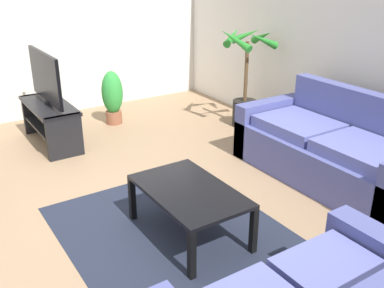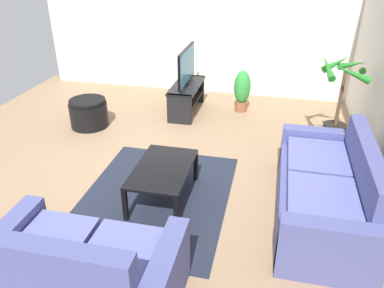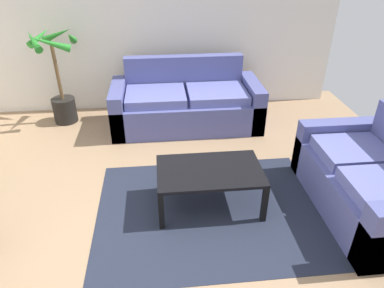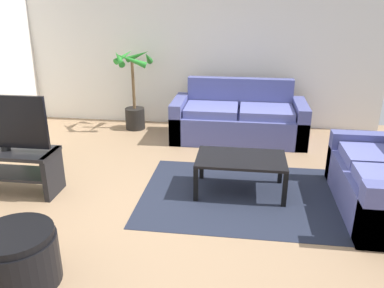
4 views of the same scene
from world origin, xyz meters
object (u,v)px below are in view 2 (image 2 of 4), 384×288
at_px(tv, 187,66).
at_px(potted_palm, 338,111).
at_px(coffee_table, 163,171).
at_px(ottoman, 89,113).
at_px(couch_main, 325,193).
at_px(tv_stand, 187,94).
at_px(potted_plant_small, 242,90).
at_px(couch_loveseat, 84,273).

xyz_separation_m(tv, potted_palm, (0.80, 2.40, -0.28)).
height_order(coffee_table, ottoman, ottoman).
bearing_deg(tv, couch_main, 40.13).
bearing_deg(coffee_table, tv_stand, -172.40).
bearing_deg(potted_palm, couch_main, -8.58).
bearing_deg(tv_stand, ottoman, -56.71).
height_order(couch_main, coffee_table, couch_main).
bearing_deg(potted_plant_small, couch_main, 23.19).
bearing_deg(ottoman, potted_plant_small, 116.95).
xyz_separation_m(coffee_table, ottoman, (-1.67, -1.77, -0.15)).
bearing_deg(couch_main, tv, -139.87).
height_order(tv, potted_plant_small, tv).
distance_m(couch_main, potted_plant_small, 3.05).
bearing_deg(coffee_table, ottoman, -133.41).
distance_m(coffee_table, ottoman, 2.44).
height_order(couch_main, ottoman, couch_main).
distance_m(couch_loveseat, coffee_table, 1.55).
bearing_deg(couch_main, couch_loveseat, -51.39).
relative_size(couch_loveseat, coffee_table, 1.55).
bearing_deg(couch_loveseat, coffee_table, 172.14).
height_order(couch_main, tv, tv).
height_order(tv_stand, ottoman, tv_stand).
distance_m(tv, ottoman, 1.81).
relative_size(couch_loveseat, ottoman, 2.55).
bearing_deg(tv_stand, potted_palm, 71.60).
distance_m(couch_main, couch_loveseat, 2.57).
bearing_deg(potted_palm, tv, -108.42).
xyz_separation_m(potted_palm, potted_plant_small, (-1.07, -1.46, -0.18)).
xyz_separation_m(tv, coffee_table, (2.60, 0.34, -0.47)).
height_order(tv_stand, potted_plant_small, potted_plant_small).
distance_m(tv_stand, potted_plant_small, 0.98).
relative_size(tv, ottoman, 1.72).
height_order(couch_loveseat, potted_plant_small, couch_loveseat).
bearing_deg(couch_loveseat, ottoman, -154.12).
height_order(coffee_table, potted_plant_small, potted_plant_small).
bearing_deg(ottoman, couch_loveseat, 25.88).
relative_size(tv_stand, coffee_table, 1.10).
relative_size(couch_main, potted_plant_small, 2.75).
bearing_deg(tv_stand, tv, 90.46).
bearing_deg(couch_loveseat, potted_plant_small, 169.66).
xyz_separation_m(couch_main, tv_stand, (-2.54, -2.14, 0.03)).
bearing_deg(tv_stand, couch_main, 40.17).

